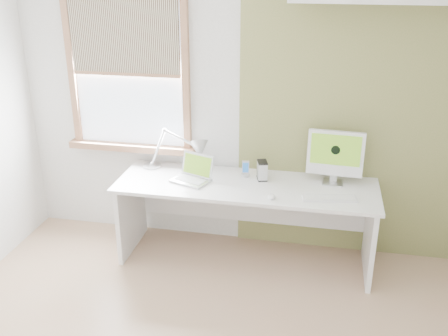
% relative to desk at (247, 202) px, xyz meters
% --- Properties ---
extents(room, '(4.04, 3.54, 2.64)m').
position_rel_desk_xyz_m(room, '(-0.12, -1.44, 0.77)').
color(room, tan).
rests_on(room, ground).
extents(accent_wall, '(2.00, 0.02, 2.60)m').
position_rel_desk_xyz_m(accent_wall, '(0.88, 0.30, 0.77)').
color(accent_wall, olive).
rests_on(accent_wall, room).
extents(window, '(1.20, 0.14, 1.42)m').
position_rel_desk_xyz_m(window, '(-1.12, 0.27, 1.01)').
color(window, '#8F6247').
rests_on(window, room).
extents(desk, '(2.20, 0.70, 0.73)m').
position_rel_desk_xyz_m(desk, '(0.00, 0.00, 0.00)').
color(desk, white).
rests_on(desk, room).
extents(desk_lamp, '(0.66, 0.27, 0.38)m').
position_rel_desk_xyz_m(desk_lamp, '(-0.53, 0.11, 0.39)').
color(desk_lamp, '#BCBEC1').
rests_on(desk_lamp, desk).
extents(laptop, '(0.38, 0.34, 0.22)m').
position_rel_desk_xyz_m(laptop, '(-0.46, -0.06, 0.25)').
color(laptop, '#BCBEC1').
rests_on(laptop, desk).
extents(phone_dock, '(0.09, 0.09, 0.14)m').
position_rel_desk_xyz_m(phone_dock, '(-0.03, 0.11, 0.24)').
color(phone_dock, '#BCBEC1').
rests_on(phone_dock, desk).
extents(external_drive, '(0.11, 0.14, 0.16)m').
position_rel_desk_xyz_m(external_drive, '(0.12, 0.07, 0.28)').
color(external_drive, '#BCBEC1').
rests_on(external_drive, desk).
extents(imac, '(0.47, 0.16, 0.45)m').
position_rel_desk_xyz_m(imac, '(0.72, 0.12, 0.45)').
color(imac, '#BCBEC1').
rests_on(imac, desk).
extents(keyboard, '(0.44, 0.19, 0.02)m').
position_rel_desk_xyz_m(keyboard, '(0.69, -0.22, 0.20)').
color(keyboard, white).
rests_on(keyboard, desk).
extents(mouse, '(0.06, 0.10, 0.03)m').
position_rel_desk_xyz_m(mouse, '(0.24, -0.29, 0.21)').
color(mouse, white).
rests_on(mouse, desk).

